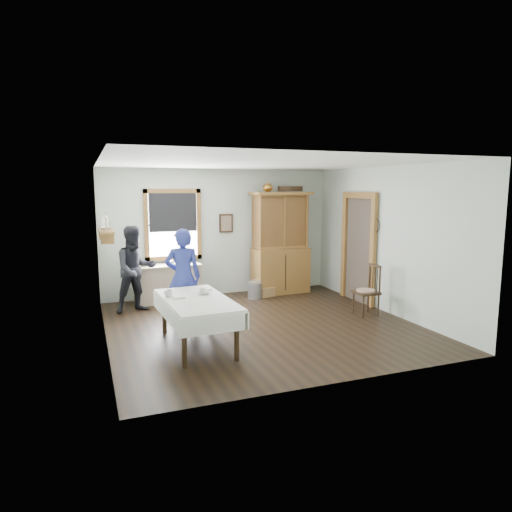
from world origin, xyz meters
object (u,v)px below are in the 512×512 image
(spindle_chair, at_px, (366,290))
(pail, at_px, (255,290))
(woman_blue, at_px, (183,281))
(wicker_basket, at_px, (266,292))
(dining_table, at_px, (197,322))
(work_counter, at_px, (168,283))
(china_hutch, at_px, (281,243))
(figure_dark, at_px, (135,272))

(spindle_chair, xyz_separation_m, pail, (-1.44, 1.94, -0.30))
(woman_blue, bearing_deg, wicker_basket, -133.64)
(dining_table, xyz_separation_m, spindle_chair, (3.26, 0.51, 0.11))
(dining_table, distance_m, spindle_chair, 3.30)
(work_counter, height_order, pail, work_counter)
(china_hutch, relative_size, wicker_basket, 6.61)
(work_counter, relative_size, pail, 4.10)
(work_counter, xyz_separation_m, figure_dark, (-0.68, -0.55, 0.37))
(dining_table, relative_size, woman_blue, 1.16)
(china_hutch, distance_m, wicker_basket, 1.13)
(pail, height_order, wicker_basket, pail)
(dining_table, relative_size, spindle_chair, 1.89)
(work_counter, distance_m, china_hutch, 2.59)
(china_hutch, xyz_separation_m, wicker_basket, (-0.44, -0.24, -1.01))
(work_counter, relative_size, figure_dark, 0.89)
(china_hutch, distance_m, spindle_chair, 2.44)
(dining_table, height_order, figure_dark, figure_dark)
(china_hutch, xyz_separation_m, figure_dark, (-3.17, -0.50, -0.36))
(spindle_chair, bearing_deg, wicker_basket, 121.26)
(wicker_basket, bearing_deg, spindle_chair, -59.76)
(work_counter, relative_size, woman_blue, 0.88)
(work_counter, height_order, woman_blue, woman_blue)
(woman_blue, bearing_deg, work_counter, -78.51)
(dining_table, bearing_deg, figure_dark, 105.60)
(work_counter, xyz_separation_m, spindle_chair, (3.21, -2.29, 0.09))
(pail, distance_m, figure_dark, 2.53)
(dining_table, bearing_deg, work_counter, 88.86)
(dining_table, distance_m, figure_dark, 2.37)
(china_hutch, height_order, dining_table, china_hutch)
(work_counter, xyz_separation_m, pail, (1.77, -0.35, -0.22))
(work_counter, xyz_separation_m, woman_blue, (-0.02, -1.69, 0.38))
(pail, bearing_deg, wicker_basket, 11.73)
(china_hutch, relative_size, figure_dark, 1.49)
(woman_blue, xyz_separation_m, figure_dark, (-0.66, 1.14, -0.01))
(work_counter, xyz_separation_m, wicker_basket, (2.04, -0.30, -0.28))
(pail, bearing_deg, figure_dark, -175.31)
(china_hutch, bearing_deg, dining_table, -135.48)
(work_counter, xyz_separation_m, china_hutch, (2.49, -0.05, 0.73))
(dining_table, height_order, spindle_chair, spindle_chair)
(pail, height_order, figure_dark, figure_dark)
(figure_dark, bearing_deg, spindle_chair, -35.65)
(spindle_chair, bearing_deg, china_hutch, 108.84)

